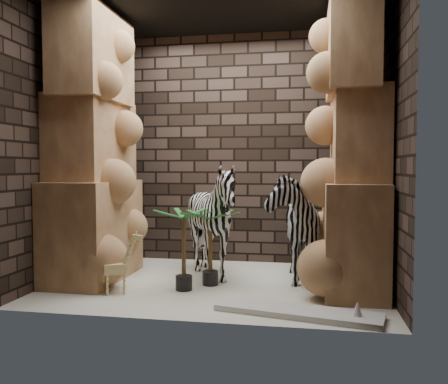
% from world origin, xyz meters
% --- Properties ---
extents(floor, '(3.50, 3.50, 0.00)m').
position_xyz_m(floor, '(0.00, 0.00, 0.00)').
color(floor, silver).
rests_on(floor, ground).
extents(ceiling, '(3.50, 3.50, 0.00)m').
position_xyz_m(ceiling, '(0.00, 0.00, 3.00)').
color(ceiling, black).
rests_on(ceiling, ground).
extents(wall_back, '(3.50, 0.00, 3.50)m').
position_xyz_m(wall_back, '(0.00, 1.25, 1.50)').
color(wall_back, black).
rests_on(wall_back, ground).
extents(wall_front, '(3.50, 0.00, 3.50)m').
position_xyz_m(wall_front, '(0.00, -1.25, 1.50)').
color(wall_front, black).
rests_on(wall_front, ground).
extents(wall_left, '(0.00, 3.00, 3.00)m').
position_xyz_m(wall_left, '(-1.75, 0.00, 1.50)').
color(wall_left, black).
rests_on(wall_left, ground).
extents(wall_right, '(0.00, 3.00, 3.00)m').
position_xyz_m(wall_right, '(1.75, 0.00, 1.50)').
color(wall_right, black).
rests_on(wall_right, ground).
extents(rock_pillar_left, '(0.68, 1.30, 3.00)m').
position_xyz_m(rock_pillar_left, '(-1.40, 0.00, 1.50)').
color(rock_pillar_left, tan).
rests_on(rock_pillar_left, floor).
extents(rock_pillar_right, '(0.58, 1.25, 3.00)m').
position_xyz_m(rock_pillar_right, '(1.42, 0.00, 1.50)').
color(rock_pillar_right, tan).
rests_on(rock_pillar_right, floor).
extents(zebra_right, '(0.77, 1.25, 1.41)m').
position_xyz_m(zebra_right, '(0.79, 0.34, 0.70)').
color(zebra_right, white).
rests_on(zebra_right, floor).
extents(zebra_left, '(1.32, 1.50, 1.16)m').
position_xyz_m(zebra_left, '(-0.08, 0.22, 0.58)').
color(zebra_left, white).
rests_on(zebra_left, floor).
extents(giraffe_toy, '(0.34, 0.23, 0.63)m').
position_xyz_m(giraffe_toy, '(-0.90, -0.57, 0.32)').
color(giraffe_toy, '#F4D88C').
rests_on(giraffe_toy, floor).
extents(palm_front, '(0.36, 0.36, 0.81)m').
position_xyz_m(palm_front, '(-0.05, -0.05, 0.41)').
color(palm_front, '#0D4414').
rests_on(palm_front, floor).
extents(palm_back, '(0.36, 0.36, 0.84)m').
position_xyz_m(palm_back, '(-0.27, -0.31, 0.42)').
color(palm_back, '#0D4414').
rests_on(palm_back, floor).
extents(surfboard, '(1.45, 0.64, 0.05)m').
position_xyz_m(surfboard, '(0.89, -0.91, 0.03)').
color(surfboard, silver).
rests_on(surfboard, floor).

